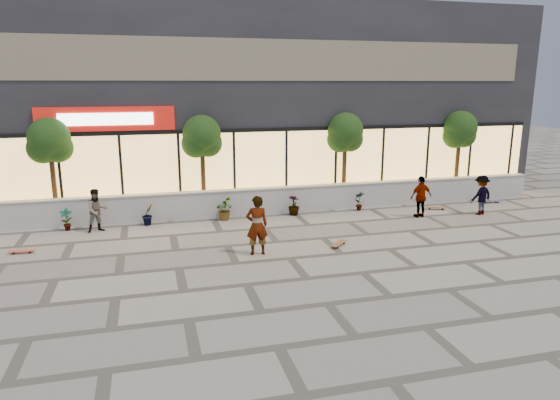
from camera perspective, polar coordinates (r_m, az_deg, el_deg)
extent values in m
plane|color=#A39E8D|center=(14.11, 9.48, -8.20)|extent=(80.00, 80.00, 0.00)
cube|color=#B8B6AF|center=(20.25, 1.44, 0.07)|extent=(22.00, 0.35, 1.00)
cube|color=#B2AFA8|center=(20.14, 1.44, 1.51)|extent=(22.00, 0.42, 0.04)
cube|color=#232328|center=(25.06, -2.10, 11.26)|extent=(24.00, 9.00, 8.50)
cube|color=#FFC866|center=(20.94, 0.70, 3.86)|extent=(23.04, 0.05, 3.00)
cube|color=black|center=(20.71, 0.74, 8.08)|extent=(23.04, 0.08, 0.15)
cube|color=#A3120B|center=(19.95, -19.24, 8.74)|extent=(5.00, 0.10, 0.90)
cube|color=white|center=(19.88, -19.25, 8.72)|extent=(3.40, 0.06, 0.45)
cube|color=brown|center=(20.68, 0.74, 15.70)|extent=(21.60, 0.05, 1.60)
imported|color=#143410|center=(19.20, -23.24, -2.06)|extent=(0.43, 0.29, 0.81)
imported|color=#143410|center=(18.97, -14.86, -1.59)|extent=(0.57, 0.57, 0.81)
imported|color=#143410|center=(19.15, -6.46, -1.08)|extent=(0.68, 0.77, 0.81)
imported|color=#143410|center=(19.73, 1.60, -0.57)|extent=(0.64, 0.64, 0.81)
imported|color=#143410|center=(20.68, 9.07, -0.09)|extent=(0.46, 0.35, 0.81)
cylinder|color=#452B18|center=(20.23, -24.46, 2.10)|extent=(0.18, 0.18, 3.24)
sphere|color=#143410|center=(20.02, -24.89, 6.45)|extent=(1.50, 1.50, 1.50)
sphere|color=#143410|center=(20.06, -25.51, 5.35)|extent=(1.10, 1.10, 1.10)
sphere|color=#143410|center=(20.07, -24.06, 5.50)|extent=(1.10, 1.10, 1.10)
cylinder|color=#452B18|center=(20.04, -8.78, 3.04)|extent=(0.18, 0.18, 3.24)
sphere|color=#143410|center=(19.82, -8.94, 7.45)|extent=(1.50, 1.50, 1.50)
sphere|color=#143410|center=(19.79, -9.61, 6.37)|extent=(1.10, 1.10, 1.10)
sphere|color=#143410|center=(19.94, -8.20, 6.47)|extent=(1.10, 1.10, 1.10)
cylinder|color=#452B18|center=(21.49, 7.35, 3.78)|extent=(0.18, 0.18, 3.24)
sphere|color=#143410|center=(21.29, 7.48, 7.89)|extent=(1.50, 1.50, 1.50)
sphere|color=#143410|center=(21.19, 6.87, 6.90)|extent=(1.10, 1.10, 1.10)
sphere|color=#143410|center=(21.47, 8.02, 6.95)|extent=(1.10, 1.10, 1.10)
cylinder|color=#452B18|center=(24.09, 19.60, 4.14)|extent=(0.18, 0.18, 3.24)
sphere|color=#143410|center=(23.92, 19.89, 7.80)|extent=(1.50, 1.50, 1.50)
sphere|color=#143410|center=(23.77, 19.39, 6.93)|extent=(1.10, 1.10, 1.10)
sphere|color=#143410|center=(24.13, 20.25, 6.95)|extent=(1.10, 1.10, 1.10)
imported|color=silver|center=(15.09, -2.66, -2.91)|extent=(0.68, 0.45, 1.84)
imported|color=#987C62|center=(18.57, -20.18, -1.13)|extent=(0.90, 0.81, 1.53)
imported|color=silver|center=(20.09, 15.82, 0.37)|extent=(1.00, 0.53, 1.63)
imported|color=#99301B|center=(21.28, 22.00, 0.53)|extent=(1.12, 0.80, 1.57)
cube|color=brown|center=(16.19, 6.72, -4.93)|extent=(0.75, 0.73, 0.02)
cylinder|color=black|center=(16.46, 6.85, -4.85)|extent=(0.07, 0.06, 0.06)
cylinder|color=black|center=(16.40, 7.33, -4.93)|extent=(0.07, 0.06, 0.06)
cylinder|color=black|center=(16.02, 6.08, -5.34)|extent=(0.07, 0.06, 0.06)
cylinder|color=black|center=(15.96, 6.57, -5.43)|extent=(0.07, 0.06, 0.06)
cube|color=#C94225|center=(17.33, -27.44, -5.18)|extent=(0.76, 0.24, 0.02)
cylinder|color=black|center=(17.34, -26.63, -5.27)|extent=(0.06, 0.03, 0.05)
cylinder|color=black|center=(17.22, -26.74, -5.41)|extent=(0.06, 0.03, 0.05)
cylinder|color=black|center=(17.48, -28.09, -5.29)|extent=(0.06, 0.03, 0.05)
cylinder|color=black|center=(17.36, -28.21, -5.43)|extent=(0.06, 0.03, 0.05)
cube|color=brown|center=(21.63, 17.41, -0.80)|extent=(0.87, 0.53, 0.02)
cylinder|color=black|center=(21.76, 18.05, -0.94)|extent=(0.07, 0.05, 0.06)
cylinder|color=black|center=(21.61, 18.11, -1.03)|extent=(0.07, 0.05, 0.06)
cylinder|color=black|center=(21.67, 16.69, -0.89)|extent=(0.07, 0.05, 0.06)
cylinder|color=black|center=(21.53, 16.74, -0.99)|extent=(0.07, 0.05, 0.06)
cube|color=#46437C|center=(23.67, 23.01, -0.07)|extent=(0.89, 0.31, 0.02)
cylinder|color=black|center=(23.88, 23.44, -0.16)|extent=(0.07, 0.04, 0.06)
cylinder|color=black|center=(23.76, 23.64, -0.24)|extent=(0.07, 0.04, 0.06)
cylinder|color=black|center=(23.61, 22.34, -0.20)|extent=(0.07, 0.04, 0.06)
cylinder|color=black|center=(23.48, 22.53, -0.29)|extent=(0.07, 0.04, 0.06)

